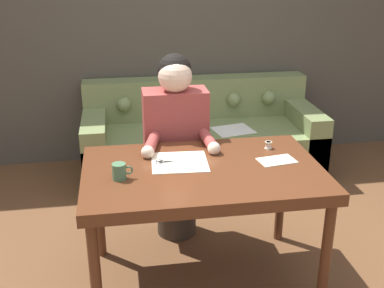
% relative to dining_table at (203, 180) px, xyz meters
% --- Properties ---
extents(ground_plane, '(16.00, 16.00, 0.00)m').
position_rel_dining_table_xyz_m(ground_plane, '(0.08, 0.03, -0.69)').
color(ground_plane, brown).
extents(wall_back, '(8.00, 0.06, 2.60)m').
position_rel_dining_table_xyz_m(wall_back, '(0.08, 2.05, 0.61)').
color(wall_back, '#474238').
rests_on(wall_back, ground_plane).
extents(dining_table, '(1.36, 0.87, 0.77)m').
position_rel_dining_table_xyz_m(dining_table, '(0.00, 0.00, 0.00)').
color(dining_table, '#562D19').
rests_on(dining_table, ground_plane).
extents(couch, '(2.10, 0.88, 0.82)m').
position_rel_dining_table_xyz_m(couch, '(0.28, 1.61, -0.39)').
color(couch, olive).
rests_on(couch, ground_plane).
extents(person, '(0.48, 0.56, 1.31)m').
position_rel_dining_table_xyz_m(person, '(-0.08, 0.57, -0.01)').
color(person, '#33281E').
rests_on(person, ground_plane).
extents(pattern_paper_main, '(0.34, 0.33, 0.00)m').
position_rel_dining_table_xyz_m(pattern_paper_main, '(-0.12, 0.10, 0.08)').
color(pattern_paper_main, beige).
rests_on(pattern_paper_main, dining_table).
extents(pattern_paper_offcut, '(0.23, 0.17, 0.00)m').
position_rel_dining_table_xyz_m(pattern_paper_offcut, '(0.45, 0.04, 0.08)').
color(pattern_paper_offcut, beige).
rests_on(pattern_paper_offcut, dining_table).
extents(scissors, '(0.22, 0.10, 0.01)m').
position_rel_dining_table_xyz_m(scissors, '(-0.19, 0.11, 0.08)').
color(scissors, silver).
rests_on(scissors, dining_table).
extents(mug, '(0.11, 0.08, 0.09)m').
position_rel_dining_table_xyz_m(mug, '(-0.47, -0.07, 0.12)').
color(mug, '#47704C').
rests_on(mug, dining_table).
extents(thread_spool, '(0.04, 0.04, 0.05)m').
position_rel_dining_table_xyz_m(thread_spool, '(0.46, 0.23, 0.10)').
color(thread_spool, beige).
rests_on(thread_spool, dining_table).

